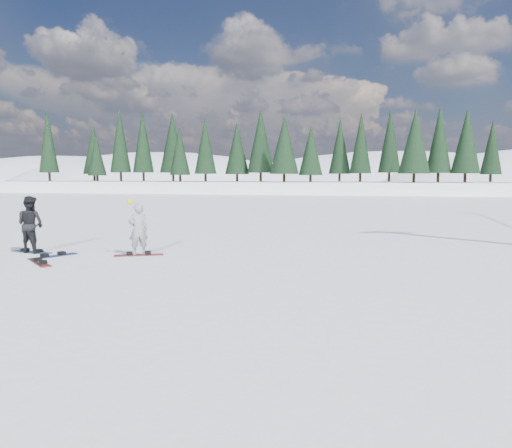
{
  "coord_description": "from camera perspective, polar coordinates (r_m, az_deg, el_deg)",
  "views": [
    {
      "loc": [
        7.2,
        -13.41,
        2.52
      ],
      "look_at": [
        4.26,
        0.51,
        1.1
      ],
      "focal_mm": 35.0,
      "sensor_mm": 36.0,
      "label": 1
    }
  ],
  "objects": [
    {
      "name": "snowboard_loose_b",
      "position": [
        15.44,
        -23.44,
        -4.11
      ],
      "size": [
        1.3,
        1.22,
        0.03
      ],
      "primitive_type": "cube",
      "rotation": [
        0.0,
        0.0,
        -0.74
      ],
      "color": "maroon",
      "rests_on": "ground"
    },
    {
      "name": "snowboard_woman",
      "position": [
        15.96,
        -13.25,
        -3.48
      ],
      "size": [
        1.48,
        0.87,
        0.03
      ],
      "primitive_type": "cube",
      "rotation": [
        0.0,
        0.0,
        0.42
      ],
      "color": "maroon",
      "rests_on": "ground"
    },
    {
      "name": "snowboarder_man",
      "position": [
        17.56,
        -24.39,
        -0.05
      ],
      "size": [
        0.97,
        0.8,
        1.83
      ],
      "primitive_type": "imported",
      "rotation": [
        0.0,
        0.0,
        3.02
      ],
      "color": "black",
      "rests_on": "ground"
    },
    {
      "name": "snowboard_man",
      "position": [
        17.67,
        -24.27,
        -2.96
      ],
      "size": [
        1.53,
        0.55,
        0.03
      ],
      "primitive_type": "cube",
      "rotation": [
        0.0,
        0.0,
        -0.19
      ],
      "color": "#186485",
      "rests_on": "ground"
    },
    {
      "name": "snowboarder_woman",
      "position": [
        15.85,
        -13.33,
        -0.59
      ],
      "size": [
        0.71,
        0.67,
        1.77
      ],
      "rotation": [
        0.0,
        0.0,
        3.78
      ],
      "color": "gray",
      "rests_on": "ground"
    },
    {
      "name": "ground",
      "position": [
        15.42,
        -16.12,
        -3.93
      ],
      "size": [
        420.0,
        420.0,
        0.0
      ],
      "primitive_type": "plane",
      "color": "white",
      "rests_on": "ground"
    },
    {
      "name": "snowboard_loose_a",
      "position": [
        16.53,
        -22.16,
        -3.44
      ],
      "size": [
        0.91,
        1.47,
        0.03
      ],
      "primitive_type": "cube",
      "rotation": [
        0.0,
        0.0,
        1.11
      ],
      "color": "navy",
      "rests_on": "ground"
    },
    {
      "name": "alpine_backdrop",
      "position": [
        204.12,
        6.56,
        1.02
      ],
      "size": [
        412.5,
        227.0,
        53.2
      ],
      "color": "white",
      "rests_on": "ground"
    }
  ]
}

